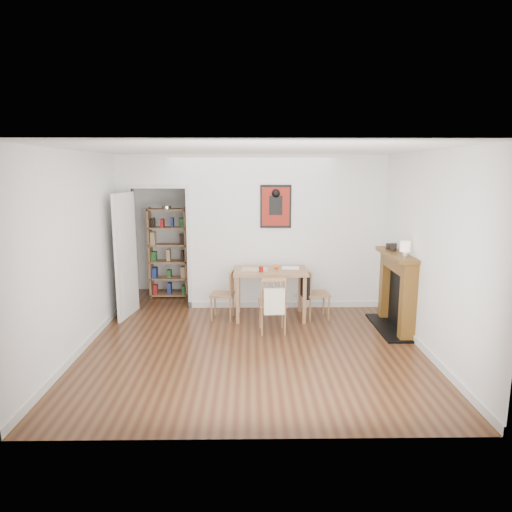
{
  "coord_description": "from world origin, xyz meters",
  "views": [
    {
      "loc": [
        -0.04,
        -6.28,
        2.36
      ],
      "look_at": [
        0.06,
        0.6,
        1.05
      ],
      "focal_mm": 32.0,
      "sensor_mm": 36.0,
      "label": 1
    }
  ],
  "objects_px": {
    "ceramic_jar_b": "(388,246)",
    "bookshelf": "(168,253)",
    "red_glass": "(261,269)",
    "ceramic_jar_a": "(393,247)",
    "chair_front": "(273,303)",
    "notebook": "(290,268)",
    "mantel_lamp": "(405,247)",
    "chair_left": "(222,295)",
    "chair_right": "(316,293)",
    "fireplace": "(397,289)",
    "dining_table": "(270,275)",
    "orange_fruit": "(276,267)"
  },
  "relations": [
    {
      "from": "red_glass",
      "to": "ceramic_jar_b",
      "type": "height_order",
      "value": "ceramic_jar_b"
    },
    {
      "from": "chair_left",
      "to": "chair_right",
      "type": "xyz_separation_m",
      "value": [
        1.5,
        0.0,
        0.02
      ]
    },
    {
      "from": "red_glass",
      "to": "ceramic_jar_b",
      "type": "xyz_separation_m",
      "value": [
        1.94,
        -0.09,
        0.37
      ]
    },
    {
      "from": "chair_left",
      "to": "bookshelf",
      "type": "height_order",
      "value": "bookshelf"
    },
    {
      "from": "chair_left",
      "to": "ceramic_jar_a",
      "type": "xyz_separation_m",
      "value": [
        2.59,
        -0.35,
        0.83
      ]
    },
    {
      "from": "red_glass",
      "to": "notebook",
      "type": "relative_size",
      "value": 0.33
    },
    {
      "from": "ceramic_jar_a",
      "to": "notebook",
      "type": "bearing_deg",
      "value": 161.37
    },
    {
      "from": "chair_right",
      "to": "ceramic_jar_b",
      "type": "height_order",
      "value": "ceramic_jar_b"
    },
    {
      "from": "ceramic_jar_b",
      "to": "mantel_lamp",
      "type": "bearing_deg",
      "value": -86.99
    },
    {
      "from": "fireplace",
      "to": "ceramic_jar_b",
      "type": "bearing_deg",
      "value": 105.17
    },
    {
      "from": "orange_fruit",
      "to": "ceramic_jar_b",
      "type": "bearing_deg",
      "value": -10.51
    },
    {
      "from": "dining_table",
      "to": "notebook",
      "type": "xyz_separation_m",
      "value": [
        0.33,
        0.1,
        0.1
      ]
    },
    {
      "from": "fireplace",
      "to": "mantel_lamp",
      "type": "distance_m",
      "value": 0.77
    },
    {
      "from": "chair_left",
      "to": "fireplace",
      "type": "relative_size",
      "value": 0.63
    },
    {
      "from": "fireplace",
      "to": "red_glass",
      "type": "bearing_deg",
      "value": 169.09
    },
    {
      "from": "dining_table",
      "to": "ceramic_jar_a",
      "type": "height_order",
      "value": "ceramic_jar_a"
    },
    {
      "from": "chair_front",
      "to": "red_glass",
      "type": "bearing_deg",
      "value": 106.56
    },
    {
      "from": "ceramic_jar_a",
      "to": "mantel_lamp",
      "type": "bearing_deg",
      "value": -90.03
    },
    {
      "from": "chair_right",
      "to": "orange_fruit",
      "type": "height_order",
      "value": "orange_fruit"
    },
    {
      "from": "dining_table",
      "to": "ceramic_jar_a",
      "type": "bearing_deg",
      "value": -12.44
    },
    {
      "from": "fireplace",
      "to": "orange_fruit",
      "type": "relative_size",
      "value": 16.61
    },
    {
      "from": "chair_right",
      "to": "bookshelf",
      "type": "bearing_deg",
      "value": 152.75
    },
    {
      "from": "dining_table",
      "to": "orange_fruit",
      "type": "relative_size",
      "value": 15.39
    },
    {
      "from": "chair_right",
      "to": "orange_fruit",
      "type": "bearing_deg",
      "value": 171.12
    },
    {
      "from": "dining_table",
      "to": "ceramic_jar_b",
      "type": "xyz_separation_m",
      "value": [
        1.79,
        -0.26,
        0.51
      ]
    },
    {
      "from": "fireplace",
      "to": "dining_table",
      "type": "bearing_deg",
      "value": 163.5
    },
    {
      "from": "orange_fruit",
      "to": "mantel_lamp",
      "type": "xyz_separation_m",
      "value": [
        1.72,
        -0.96,
        0.47
      ]
    },
    {
      "from": "chair_front",
      "to": "ceramic_jar_a",
      "type": "xyz_separation_m",
      "value": [
        1.82,
        0.29,
        0.78
      ]
    },
    {
      "from": "chair_front",
      "to": "notebook",
      "type": "bearing_deg",
      "value": 67.51
    },
    {
      "from": "chair_front",
      "to": "red_glass",
      "type": "relative_size",
      "value": 9.68
    },
    {
      "from": "bookshelf",
      "to": "notebook",
      "type": "height_order",
      "value": "bookshelf"
    },
    {
      "from": "chair_front",
      "to": "mantel_lamp",
      "type": "distance_m",
      "value": 2.02
    },
    {
      "from": "ceramic_jar_a",
      "to": "bookshelf",
      "type": "bearing_deg",
      "value": 155.27
    },
    {
      "from": "bookshelf",
      "to": "chair_left",
      "type": "bearing_deg",
      "value": -51.08
    },
    {
      "from": "ceramic_jar_a",
      "to": "ceramic_jar_b",
      "type": "height_order",
      "value": "ceramic_jar_a"
    },
    {
      "from": "notebook",
      "to": "mantel_lamp",
      "type": "height_order",
      "value": "mantel_lamp"
    },
    {
      "from": "dining_table",
      "to": "notebook",
      "type": "bearing_deg",
      "value": 17.0
    },
    {
      "from": "bookshelf",
      "to": "ceramic_jar_a",
      "type": "distance_m",
      "value": 4.05
    },
    {
      "from": "chair_right",
      "to": "ceramic_jar_a",
      "type": "distance_m",
      "value": 1.4
    },
    {
      "from": "chair_right",
      "to": "ceramic_jar_a",
      "type": "bearing_deg",
      "value": -18.32
    },
    {
      "from": "mantel_lamp",
      "to": "fireplace",
      "type": "bearing_deg",
      "value": 82.59
    },
    {
      "from": "bookshelf",
      "to": "fireplace",
      "type": "height_order",
      "value": "bookshelf"
    },
    {
      "from": "chair_left",
      "to": "chair_right",
      "type": "bearing_deg",
      "value": 0.18
    },
    {
      "from": "red_glass",
      "to": "ceramic_jar_b",
      "type": "distance_m",
      "value": 1.98
    },
    {
      "from": "bookshelf",
      "to": "fireplace",
      "type": "distance_m",
      "value": 4.14
    },
    {
      "from": "chair_left",
      "to": "ceramic_jar_b",
      "type": "distance_m",
      "value": 2.69
    },
    {
      "from": "notebook",
      "to": "chair_left",
      "type": "bearing_deg",
      "value": -172.31
    },
    {
      "from": "chair_front",
      "to": "ceramic_jar_b",
      "type": "height_order",
      "value": "ceramic_jar_b"
    },
    {
      "from": "mantel_lamp",
      "to": "ceramic_jar_a",
      "type": "bearing_deg",
      "value": 89.97
    },
    {
      "from": "ceramic_jar_b",
      "to": "bookshelf",
      "type": "bearing_deg",
      "value": 156.99
    }
  ]
}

